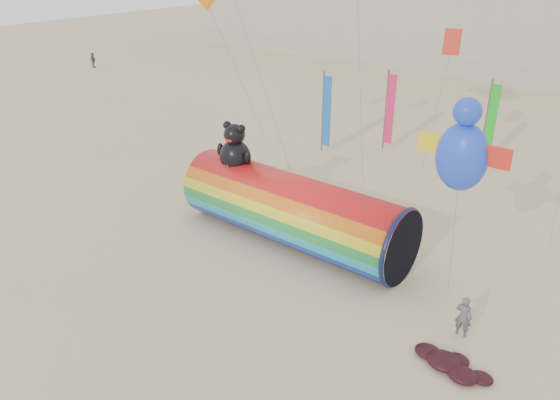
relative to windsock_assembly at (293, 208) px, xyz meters
The scene contains 5 objects.
ground 2.97m from the windsock_assembly, 101.80° to the right, with size 160.00×160.00×0.00m, color #CCB58C.
windsock_assembly is the anchor object (origin of this frame).
kite_handler 8.75m from the windsock_assembly, 10.40° to the right, with size 0.57×0.37×1.56m, color #515358.
fabric_bundle 9.66m from the windsock_assembly, 20.72° to the right, with size 2.62×1.35×0.41m.
festival_banners 13.29m from the windsock_assembly, 97.35° to the left, with size 9.50×4.46×5.20m.
Camera 1 is at (13.62, -14.87, 12.32)m, focal length 35.00 mm.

